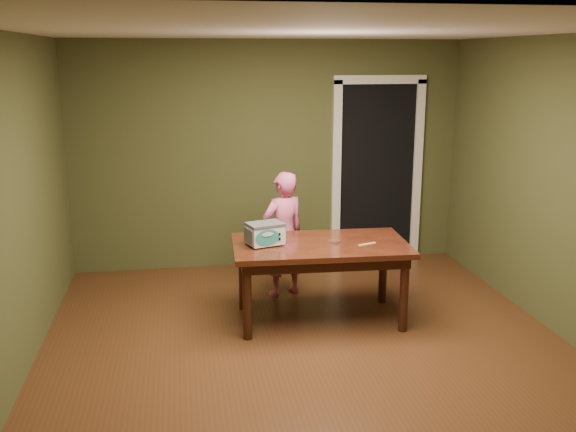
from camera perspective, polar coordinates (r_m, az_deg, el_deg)
The scene contains 8 objects.
floor at distance 5.45m, azimuth 2.09°, elevation -12.30°, with size 5.00×5.00×0.00m, color #502C16.
room_shell at distance 4.93m, azimuth 2.26°, elevation 5.76°, with size 4.52×5.02×2.61m.
doorway at distance 8.02m, azimuth 7.26°, elevation 4.18°, with size 1.10×0.66×2.25m.
dining_table at distance 5.91m, azimuth 2.89°, elevation -3.34°, with size 1.64×0.97×0.75m.
toy_oven at distance 5.79m, azimuth -2.04°, elevation -1.52°, with size 0.38×0.30×0.21m.
baking_pan at distance 5.90m, azimuth 4.11°, elevation -2.25°, with size 0.10×0.10×0.02m.
spatula at distance 5.88m, azimuth 7.06°, elevation -2.49°, with size 0.18×0.03×0.01m, color #FFD36E.
child at distance 6.54m, azimuth -0.42°, elevation -1.64°, with size 0.47×0.31×1.30m, color #D9598D.
Camera 1 is at (-1.01, -4.77, 2.42)m, focal length 40.00 mm.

